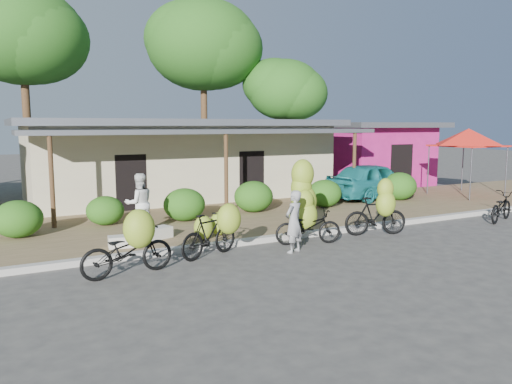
% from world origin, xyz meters
% --- Properties ---
extents(ground, '(100.00, 100.00, 0.00)m').
position_xyz_m(ground, '(0.00, 0.00, 0.00)').
color(ground, '#3F3D3A').
rests_on(ground, ground).
extents(sidewalk, '(60.00, 6.00, 0.12)m').
position_xyz_m(sidewalk, '(0.00, 5.00, 0.06)').
color(sidewalk, olive).
rests_on(sidewalk, ground).
extents(curb, '(60.00, 0.25, 0.15)m').
position_xyz_m(curb, '(0.00, 2.00, 0.07)').
color(curb, '#A8A399').
rests_on(curb, ground).
extents(shop_main, '(13.00, 8.50, 3.35)m').
position_xyz_m(shop_main, '(0.00, 10.93, 1.72)').
color(shop_main, beige).
rests_on(shop_main, ground).
extents(shop_pink, '(6.00, 6.00, 3.25)m').
position_xyz_m(shop_pink, '(10.50, 10.99, 1.67)').
color(shop_pink, '#C11D74').
rests_on(shop_pink, ground).
extents(tree_far_center, '(5.63, 5.55, 9.36)m').
position_xyz_m(tree_far_center, '(-5.69, 16.11, 7.24)').
color(tree_far_center, '#523620').
rests_on(tree_far_center, ground).
extents(tree_center_right, '(6.16, 6.12, 9.88)m').
position_xyz_m(tree_center_right, '(3.31, 16.61, 7.54)').
color(tree_center_right, '#523620').
rests_on(tree_center_right, ground).
extents(tree_near_right, '(4.35, 4.16, 6.77)m').
position_xyz_m(tree_near_right, '(7.31, 14.61, 5.15)').
color(tree_near_right, '#523620').
rests_on(tree_near_right, ground).
extents(hedge_0, '(1.29, 1.16, 1.01)m').
position_xyz_m(hedge_0, '(-6.59, 5.17, 0.62)').
color(hedge_0, '#185613').
rests_on(hedge_0, sidewalk).
extents(hedge_1, '(1.13, 1.02, 0.88)m').
position_xyz_m(hedge_1, '(-4.18, 5.80, 0.56)').
color(hedge_1, '#185613').
rests_on(hedge_1, sidewalk).
extents(hedge_2, '(1.33, 1.19, 1.04)m').
position_xyz_m(hedge_2, '(-1.83, 5.29, 0.64)').
color(hedge_2, '#185613').
rests_on(hedge_2, sidewalk).
extents(hedge_3, '(1.38, 1.25, 1.08)m').
position_xyz_m(hedge_3, '(0.85, 5.69, 0.66)').
color(hedge_3, '#185613').
rests_on(hedge_3, sidewalk).
extents(hedge_4, '(1.30, 1.17, 1.01)m').
position_xyz_m(hedge_4, '(3.65, 5.38, 0.63)').
color(hedge_4, '#185613').
rests_on(hedge_4, sidewalk).
extents(hedge_5, '(1.43, 1.29, 1.11)m').
position_xyz_m(hedge_5, '(7.35, 5.38, 0.68)').
color(hedge_5, '#185613').
rests_on(hedge_5, sidewalk).
extents(red_canopy, '(3.50, 3.50, 2.86)m').
position_xyz_m(red_canopy, '(10.88, 5.05, 2.61)').
color(red_canopy, '#59595E').
rests_on(red_canopy, sidewalk).
extents(bike_far_left, '(2.07, 1.40, 1.50)m').
position_xyz_m(bike_far_left, '(-4.75, 0.65, 0.61)').
color(bike_far_left, black).
rests_on(bike_far_left, ground).
extents(bike_left, '(1.82, 1.40, 1.36)m').
position_xyz_m(bike_left, '(-2.63, 1.20, 0.61)').
color(bike_left, black).
rests_on(bike_left, ground).
extents(bike_center, '(1.88, 1.37, 2.21)m').
position_xyz_m(bike_center, '(0.21, 1.54, 0.87)').
color(bike_center, black).
rests_on(bike_center, ground).
extents(bike_right, '(1.90, 1.40, 1.70)m').
position_xyz_m(bike_right, '(2.39, 1.12, 0.69)').
color(bike_right, black).
rests_on(bike_right, ground).
extents(bike_far_right, '(1.96, 1.24, 0.97)m').
position_xyz_m(bike_far_right, '(7.41, 0.87, 0.49)').
color(bike_far_right, black).
rests_on(bike_far_right, ground).
extents(loose_banana_a, '(0.51, 0.44, 0.64)m').
position_xyz_m(loose_banana_a, '(-1.73, 2.87, 0.44)').
color(loose_banana_a, '#99AC2B').
rests_on(loose_banana_a, sidewalk).
extents(loose_banana_b, '(0.52, 0.44, 0.65)m').
position_xyz_m(loose_banana_b, '(-2.31, 2.57, 0.45)').
color(loose_banana_b, '#99AC2B').
rests_on(loose_banana_b, sidewalk).
extents(loose_banana_c, '(0.53, 0.45, 0.66)m').
position_xyz_m(loose_banana_c, '(1.09, 2.99, 0.45)').
color(loose_banana_c, '#99AC2B').
rests_on(loose_banana_c, sidewalk).
extents(sack_near, '(0.94, 0.67, 0.30)m').
position_xyz_m(sack_near, '(-3.38, 3.26, 0.27)').
color(sack_near, beige).
rests_on(sack_near, sidewalk).
extents(sack_far, '(0.79, 0.48, 0.28)m').
position_xyz_m(sack_far, '(-4.35, 2.77, 0.26)').
color(sack_far, beige).
rests_on(sack_far, sidewalk).
extents(vendor, '(0.67, 0.57, 1.55)m').
position_xyz_m(vendor, '(-0.68, 0.71, 0.77)').
color(vendor, gray).
rests_on(vendor, ground).
extents(bystander, '(0.84, 0.66, 1.68)m').
position_xyz_m(bystander, '(-3.56, 4.20, 0.96)').
color(bystander, silver).
rests_on(bystander, sidewalk).
extents(teal_van, '(4.62, 2.56, 1.49)m').
position_xyz_m(teal_van, '(6.64, 6.20, 0.86)').
color(teal_van, '#1A7376').
rests_on(teal_van, sidewalk).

